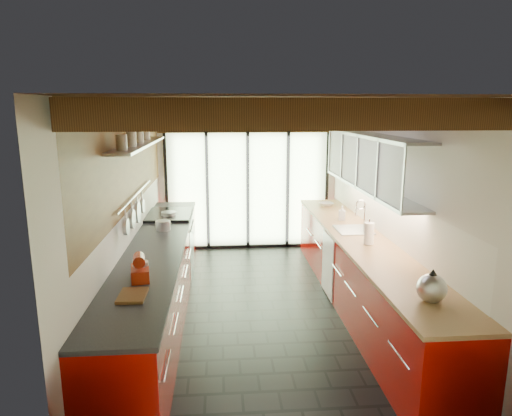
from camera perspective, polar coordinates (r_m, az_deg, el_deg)
The scene contains 18 objects.
ground at distance 5.96m, azimuth 0.66°, elevation -12.66°, with size 5.50×5.50×0.00m, color black.
room_shell at distance 5.47m, azimuth 0.70°, elevation 3.24°, with size 5.50×5.50×5.50m.
ceiling_beams at distance 5.78m, azimuth 0.37°, elevation 11.79°, with size 3.14×5.06×4.90m.
glass_door at distance 8.13m, azimuth -1.05°, elevation 6.29°, with size 2.95×0.10×2.90m.
left_counter at distance 5.81m, azimuth -12.10°, elevation -8.69°, with size 0.68×5.00×0.92m.
range_stove at distance 7.17m, azimuth -10.64°, elevation -4.47°, with size 0.66×0.90×0.97m.
right_counter at distance 6.02m, azimuth 12.95°, elevation -7.95°, with size 0.68×5.00×0.92m.
sink_assembly at distance 6.24m, azimuth 12.20°, elevation -2.39°, with size 0.45×0.52×0.43m.
upper_cabinets_right at distance 6.03m, azimuth 14.16°, elevation 5.61°, with size 0.34×3.00×3.00m.
left_wall_fixtures at distance 5.64m, azimuth -14.50°, elevation 5.46°, with size 0.28×2.60×0.96m.
stand_mixer at distance 4.51m, azimuth -14.29°, elevation -7.42°, with size 0.21×0.31×0.26m.
pot_large at distance 6.25m, azimuth -11.54°, elevation -2.13°, with size 0.20×0.20×0.13m, color silver.
pot_small at distance 6.94m, azimuth -10.85°, elevation -0.82°, with size 0.23×0.23×0.09m, color silver.
cutting_board at distance 4.16m, azimuth -15.18°, elevation -10.51°, with size 0.23×0.32×0.03m, color brown.
kettle at distance 4.17m, azimuth 21.13°, elevation -9.15°, with size 0.28×0.33×0.30m.
paper_towel at distance 5.62m, azimuth 13.93°, elevation -3.14°, with size 0.14×0.14×0.32m.
soap_bottle at distance 6.76m, azimuth 10.70°, elevation -0.62°, with size 0.10×0.10×0.21m, color silver.
bowl at distance 7.71m, azimuth 8.77°, elevation 0.46°, with size 0.24×0.24×0.06m, color silver.
Camera 1 is at (-0.50, -5.38, 2.52)m, focal length 32.00 mm.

